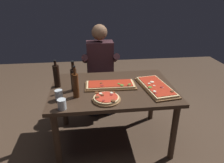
% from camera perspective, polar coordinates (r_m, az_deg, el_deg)
% --- Properties ---
extents(ground_plane, '(6.40, 6.40, 0.00)m').
position_cam_1_polar(ground_plane, '(2.77, 0.13, -15.50)').
color(ground_plane, '#4C3828').
extents(dining_table, '(1.40, 0.96, 0.74)m').
position_cam_1_polar(dining_table, '(2.41, 0.14, -3.63)').
color(dining_table, '#3D2B1E').
rests_on(dining_table, ground_plane).
extents(pizza_rectangular_front, '(0.59, 0.26, 0.05)m').
position_cam_1_polar(pizza_rectangular_front, '(2.38, -0.45, -0.97)').
color(pizza_rectangular_front, brown).
rests_on(pizza_rectangular_front, dining_table).
extents(pizza_rectangular_left, '(0.36, 0.64, 0.05)m').
position_cam_1_polar(pizza_rectangular_left, '(2.38, 12.05, -1.46)').
color(pizza_rectangular_left, brown).
rests_on(pizza_rectangular_left, dining_table).
extents(pizza_round_far, '(0.29, 0.29, 0.05)m').
position_cam_1_polar(pizza_round_far, '(2.09, -1.56, -4.73)').
color(pizza_round_far, brown).
rests_on(pizza_round_far, dining_table).
extents(wine_bottle_dark, '(0.07, 0.07, 0.34)m').
position_cam_1_polar(wine_bottle_dark, '(2.13, -10.03, -1.01)').
color(wine_bottle_dark, '#47230F').
rests_on(wine_bottle_dark, dining_table).
extents(oil_bottle_amber, '(0.07, 0.07, 0.32)m').
position_cam_1_polar(oil_bottle_amber, '(2.42, -15.07, 1.55)').
color(oil_bottle_amber, black).
rests_on(oil_bottle_amber, dining_table).
extents(vinegar_bottle_green, '(0.07, 0.07, 0.34)m').
position_cam_1_polar(vinegar_bottle_green, '(2.29, -10.50, 0.71)').
color(vinegar_bottle_green, black).
rests_on(vinegar_bottle_green, dining_table).
extents(tumbler_near_camera, '(0.08, 0.08, 0.11)m').
position_cam_1_polar(tumbler_near_camera, '(2.16, -14.43, -3.82)').
color(tumbler_near_camera, silver).
rests_on(tumbler_near_camera, dining_table).
extents(tumbler_far_side, '(0.08, 0.08, 0.10)m').
position_cam_1_polar(tumbler_far_side, '(1.99, -13.69, -6.12)').
color(tumbler_far_side, silver).
rests_on(tumbler_far_side, dining_table).
extents(diner_chair, '(0.44, 0.44, 0.87)m').
position_cam_1_polar(diner_chair, '(3.24, -3.25, 0.83)').
color(diner_chair, black).
rests_on(diner_chair, ground_plane).
extents(seated_diner, '(0.53, 0.41, 1.33)m').
position_cam_1_polar(seated_diner, '(3.04, -3.21, 4.38)').
color(seated_diner, '#23232D').
rests_on(seated_diner, ground_plane).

